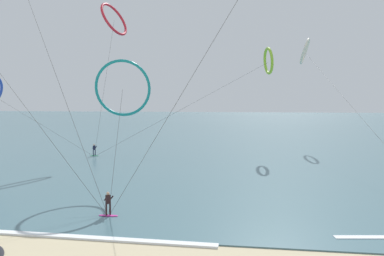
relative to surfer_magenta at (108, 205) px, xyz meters
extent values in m
cube|color=#476B75|center=(4.37, 96.05, -0.78)|extent=(400.00, 200.00, 0.08)
ellipsoid|color=#CC288E|center=(0.00, -0.01, -0.71)|extent=(1.40, 0.40, 0.06)
cylinder|color=black|center=(-0.10, -0.11, -0.28)|extent=(0.12, 0.12, 0.80)
cylinder|color=black|center=(0.10, 0.09, -0.28)|extent=(0.12, 0.12, 0.80)
cube|color=black|center=(0.00, -0.01, 0.43)|extent=(0.37, 0.37, 0.62)
sphere|color=tan|center=(0.00, -0.01, 0.85)|extent=(0.22, 0.22, 0.22)
cylinder|color=black|center=(-0.16, -0.04, 0.48)|extent=(0.41, 0.42, 0.39)
cylinder|color=black|center=(0.16, 0.26, 0.48)|extent=(0.41, 0.42, 0.39)
ellipsoid|color=#199351|center=(-11.53, 25.05, -0.71)|extent=(1.40, 0.40, 0.06)
cylinder|color=#191E38|center=(-11.64, 24.96, -0.28)|extent=(0.12, 0.12, 0.80)
cylinder|color=#191E38|center=(-11.43, 25.14, -0.28)|extent=(0.12, 0.12, 0.80)
cube|color=#191E38|center=(-11.53, 25.05, 0.43)|extent=(0.37, 0.36, 0.62)
sphere|color=tan|center=(-11.53, 25.05, 0.85)|extent=(0.22, 0.22, 0.22)
cylinder|color=#191E38|center=(-11.70, 25.02, 0.48)|extent=(0.40, 0.44, 0.39)
cylinder|color=#191E38|center=(-11.37, 25.31, 0.48)|extent=(0.40, 0.44, 0.39)
torus|color=#8CC62D|center=(13.05, 32.30, 13.01)|extent=(1.65, 4.16, 4.10)
cylinder|color=#3F3F3F|center=(0.76, 28.67, 6.00)|extent=(24.60, 7.28, 13.65)
torus|color=red|center=(-9.76, 29.25, 19.13)|extent=(4.11, 5.95, 5.00)
cylinder|color=#3F3F3F|center=(-10.65, 27.15, 9.06)|extent=(1.80, 4.23, 19.77)
torus|color=silver|center=(20.22, 43.81, 15.80)|extent=(2.73, 5.01, 4.64)
cylinder|color=#3F3F3F|center=(21.37, 21.96, 7.40)|extent=(2.32, 43.71, 16.45)
torus|color=teal|center=(-1.75, 8.69, 8.34)|extent=(5.28, 1.29, 5.22)
cylinder|color=#3F3F3F|center=(-0.87, 4.34, 3.70)|extent=(1.78, 8.73, 9.05)
cylinder|color=#3F3F3F|center=(-17.81, 22.61, 3.72)|extent=(12.57, 4.90, 9.10)
cylinder|color=#3F3F3F|center=(-7.82, 1.11, 8.32)|extent=(15.65, 2.27, 18.30)
cylinder|color=#3F3F3F|center=(5.66, -0.83, 8.24)|extent=(11.35, 1.67, 18.13)
cylinder|color=#3F3F3F|center=(-5.44, 3.33, 9.51)|extent=(10.92, 6.72, 20.66)
cube|color=white|center=(-0.55, -3.91, -0.76)|extent=(16.91, 0.87, 0.12)
camera|label=1|loc=(9.04, -23.54, 7.38)|focal=33.88mm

